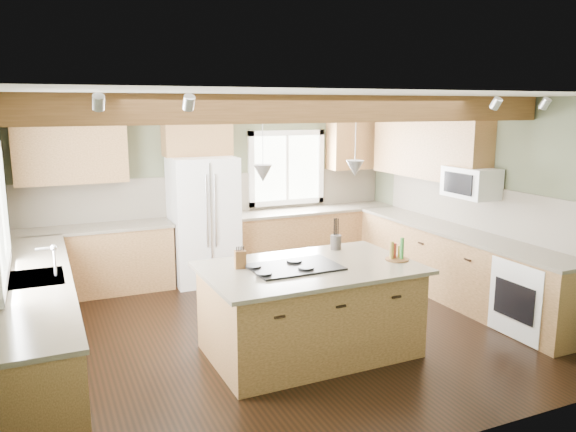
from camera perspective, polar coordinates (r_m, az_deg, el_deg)
name	(u,v)px	position (r m, az deg, el deg)	size (l,w,h in m)	color
floor	(282,329)	(6.51, -0.59, -11.45)	(5.60, 5.60, 0.00)	black
ceiling	(282,96)	(6.01, -0.64, 12.09)	(5.60, 5.60, 0.00)	silver
wall_back	(215,188)	(8.45, -7.39, 2.87)	(5.60, 5.60, 0.00)	#4B523A
wall_right	(480,200)	(7.67, 18.96, 1.52)	(5.00, 5.00, 0.00)	#4B523A
ceiling_beam	(309,109)	(5.42, 2.15, 10.82)	(5.55, 0.26, 0.26)	#543318
soffit_trim	(215,103)	(8.27, -7.40, 11.32)	(5.55, 0.20, 0.10)	#543318
backsplash_back	(216,194)	(8.45, -7.35, 2.25)	(5.58, 0.03, 0.58)	brown
backsplash_right	(476,207)	(7.71, 18.59, 0.91)	(0.03, 3.70, 0.58)	brown
base_cab_back_left	(95,262)	(8.01, -18.99, -4.40)	(2.02, 0.60, 0.88)	brown
counter_back_left	(93,228)	(7.90, -19.20, -1.18)	(2.06, 0.64, 0.04)	#443E32
base_cab_back_right	(313,239)	(8.88, 2.57, -2.30)	(2.62, 0.60, 0.88)	brown
counter_back_right	(313,210)	(8.78, 2.59, 0.62)	(2.66, 0.64, 0.04)	#443E32
base_cab_left	(40,326)	(5.93, -23.92, -10.17)	(0.60, 3.70, 0.88)	brown
counter_left	(35,280)	(5.79, -24.28, -5.91)	(0.64, 3.74, 0.04)	#443E32
base_cab_right	(456,266)	(7.69, 16.66, -4.89)	(0.60, 3.70, 0.88)	brown
counter_right	(458,232)	(7.58, 16.85, -1.54)	(0.64, 3.74, 0.04)	#443E32
upper_cab_back_left	(71,149)	(7.87, -21.22, 6.38)	(1.40, 0.35, 0.90)	brown
upper_cab_over_fridge	(197,131)	(8.12, -9.23, 8.52)	(0.96, 0.35, 0.70)	brown
upper_cab_right	(428,146)	(8.16, 14.03, 6.94)	(0.35, 2.20, 0.90)	brown
upper_cab_back_corner	(356,141)	(9.15, 6.87, 7.60)	(0.90, 0.35, 0.90)	brown
window_back	(286,168)	(8.80, -0.18, 4.93)	(1.10, 0.04, 1.00)	white
sink	(35,279)	(5.79, -24.28, -5.87)	(0.50, 0.65, 0.03)	#262628
faucet	(55,262)	(5.75, -22.61, -4.34)	(0.02, 0.02, 0.28)	#B2B2B7
dishwasher	(43,388)	(4.74, -23.63, -15.74)	(0.60, 0.60, 0.84)	white
oven	(535,297)	(6.80, 23.76, -7.55)	(0.60, 0.72, 0.84)	white
microwave	(471,182)	(7.45, 18.10, 3.26)	(0.40, 0.70, 0.38)	white
pendant_left	(263,173)	(5.26, -2.56, 4.36)	(0.18, 0.18, 0.16)	#B2B2B7
pendant_right	(355,168)	(5.71, 6.82, 4.83)	(0.18, 0.18, 0.16)	#B2B2B7
refrigerator	(204,220)	(8.08, -8.58, -0.42)	(0.90, 0.74, 1.80)	white
island	(310,311)	(5.81, 2.21, -9.64)	(2.01, 1.23, 0.88)	brown
island_top	(310,268)	(5.66, 2.24, -5.28)	(2.14, 1.36, 0.04)	#443E32
cooktop	(295,267)	(5.58, 0.71, -5.20)	(0.87, 0.58, 0.02)	black
knife_block	(240,259)	(5.57, -4.87, -4.42)	(0.11, 0.08, 0.18)	brown
utensil_crock	(336,242)	(6.30, 4.88, -2.67)	(0.12, 0.12, 0.16)	#453C37
bottle_tray	(397,250)	(5.94, 11.06, -3.37)	(0.24, 0.24, 0.22)	brown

